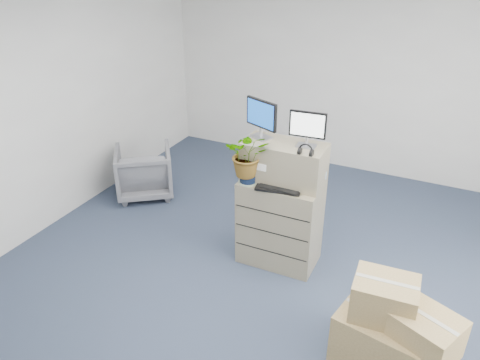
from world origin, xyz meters
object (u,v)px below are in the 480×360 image
monitor_left (261,117)px  potted_plant (248,160)px  water_bottle (297,170)px  monitor_right (307,127)px  office_chair (144,169)px  filing_cabinet_lower (280,222)px  keyboard (279,188)px

monitor_left → potted_plant: monitor_left is taller
water_bottle → monitor_right: bearing=-12.2°
office_chair → monitor_left: bearing=128.9°
potted_plant → monitor_left: bearing=82.4°
water_bottle → office_chair: (-2.36, 0.50, -0.73)m
monitor_left → water_bottle: bearing=23.6°
water_bottle → office_chair: size_ratio=0.36×
monitor_left → office_chair: (-1.96, 0.51, -1.23)m
monitor_right → water_bottle: size_ratio=1.35×
potted_plant → water_bottle: bearing=29.4°
filing_cabinet_lower → potted_plant: (-0.31, -0.16, 0.75)m
monitor_left → water_bottle: 0.65m
filing_cabinet_lower → keyboard: keyboard is taller
monitor_left → office_chair: size_ratio=0.53×
water_bottle → potted_plant: 0.51m
potted_plant → office_chair: potted_plant is taller
monitor_left → potted_plant: (-0.03, -0.24, -0.38)m
filing_cabinet_lower → monitor_left: bearing=163.4°
keyboard → water_bottle: water_bottle is taller
filing_cabinet_lower → monitor_right: (0.21, 0.07, 1.10)m
keyboard → monitor_left: bearing=133.1°
water_bottle → office_chair: 2.52m
filing_cabinet_lower → keyboard: size_ratio=2.14×
monitor_left → filing_cabinet_lower: bearing=6.9°
monitor_right → keyboard: monitor_right is taller
monitor_left → potted_plant: bearing=-75.0°
monitor_right → office_chair: (-2.45, 0.52, -1.21)m
water_bottle → keyboard: bearing=-112.1°
potted_plant → office_chair: bearing=158.8°
keyboard → filing_cabinet_lower: bearing=90.6°
keyboard → office_chair: size_ratio=0.60×
potted_plant → office_chair: 2.23m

